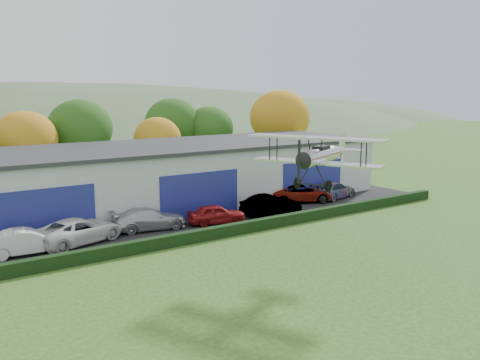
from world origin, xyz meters
TOP-DOWN VIEW (x-y plane):
  - ground at (0.00, 0.00)m, footprint 300.00×300.00m
  - apron at (3.00, 21.00)m, footprint 48.00×9.00m
  - hedge at (3.00, 16.20)m, footprint 46.00×0.60m
  - hangar at (5.00, 27.98)m, footprint 40.60×12.60m
  - tree_belt at (0.85, 40.62)m, footprint 75.70×13.22m
  - car_1 at (-8.59, 19.75)m, footprint 4.90×2.03m
  - car_2 at (-5.18, 20.29)m, footprint 6.53×4.40m
  - car_3 at (0.00, 20.72)m, footprint 5.69×3.03m
  - car_4 at (4.88, 19.38)m, footprint 4.65×2.87m
  - car_5 at (10.04, 19.31)m, footprint 5.12×2.27m
  - car_6 at (15.25, 21.59)m, footprint 6.27×4.65m
  - car_7 at (18.85, 21.08)m, footprint 5.63×3.33m
  - biplane at (5.03, 8.38)m, footprint 6.98×7.61m

SIDE VIEW (x-z plane):
  - ground at x=0.00m, z-range 0.00..0.00m
  - apron at x=3.00m, z-range 0.00..0.05m
  - hedge at x=3.00m, z-range 0.00..0.80m
  - car_4 at x=4.88m, z-range 0.05..1.53m
  - car_7 at x=18.85m, z-range 0.05..1.58m
  - car_3 at x=0.00m, z-range 0.05..1.62m
  - car_1 at x=-8.59m, z-range 0.05..1.63m
  - car_6 at x=15.25m, z-range 0.05..1.63m
  - car_5 at x=10.04m, z-range 0.05..1.68m
  - car_2 at x=-5.18m, z-range 0.05..1.71m
  - hangar at x=5.00m, z-range 0.01..5.31m
  - tree_belt at x=0.85m, z-range 0.55..10.67m
  - biplane at x=5.03m, z-range 4.98..7.90m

